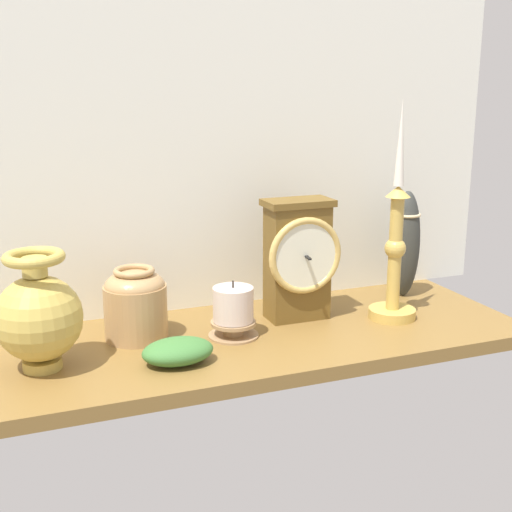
# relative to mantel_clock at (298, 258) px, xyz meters

# --- Properties ---
(ground_plane) EXTENTS (1.00, 0.36, 0.02)m
(ground_plane) POSITION_rel_mantel_clock_xyz_m (-0.12, -0.04, -0.13)
(ground_plane) COLOR brown
(back_wall) EXTENTS (1.20, 0.02, 0.65)m
(back_wall) POSITION_rel_mantel_clock_xyz_m (-0.12, 0.14, 0.21)
(back_wall) COLOR silver
(back_wall) RESTS_ON ground_plane
(mantel_clock) EXTENTS (0.14, 0.10, 0.22)m
(mantel_clock) POSITION_rel_mantel_clock_xyz_m (0.00, 0.00, 0.00)
(mantel_clock) COLOR brown
(mantel_clock) RESTS_ON ground_plane
(candlestick_tall_left) EXTENTS (0.09, 0.09, 0.40)m
(candlestick_tall_left) POSITION_rel_mantel_clock_xyz_m (0.17, -0.06, 0.01)
(candlestick_tall_left) COLOR gold
(candlestick_tall_left) RESTS_ON ground_plane
(brass_vase_bulbous) EXTENTS (0.13, 0.13, 0.19)m
(brass_vase_bulbous) POSITION_rel_mantel_clock_xyz_m (-0.46, -0.07, -0.03)
(brass_vase_bulbous) COLOR gold
(brass_vase_bulbous) RESTS_ON ground_plane
(brass_vase_jar) EXTENTS (0.11, 0.11, 0.12)m
(brass_vase_jar) POSITION_rel_mantel_clock_xyz_m (-0.30, 0.01, -0.05)
(brass_vase_jar) COLOR tan
(brass_vase_jar) RESTS_ON ground_plane
(pillar_candle_front) EXTENTS (0.09, 0.09, 0.10)m
(pillar_candle_front) POSITION_rel_mantel_clock_xyz_m (-0.14, -0.04, -0.07)
(pillar_candle_front) COLOR #A5825A
(pillar_candle_front) RESTS_ON ground_plane
(tall_ceramic_vase) EXTENTS (0.06, 0.06, 0.22)m
(tall_ceramic_vase) POSITION_rel_mantel_clock_xyz_m (0.26, 0.05, -0.01)
(tall_ceramic_vase) COLOR #333531
(tall_ceramic_vase) RESTS_ON ground_plane
(ivy_sprig) EXTENTS (0.11, 0.08, 0.04)m
(ivy_sprig) POSITION_rel_mantel_clock_xyz_m (-0.26, -0.12, -0.10)
(ivy_sprig) COLOR #3D7435
(ivy_sprig) RESTS_ON ground_plane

